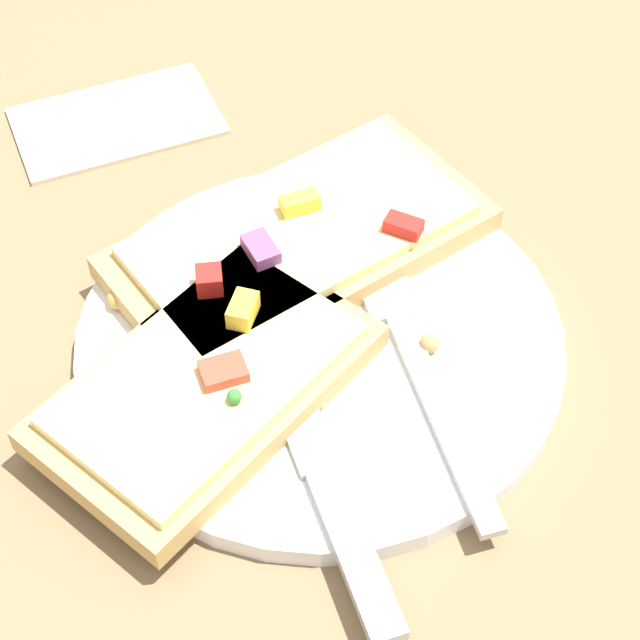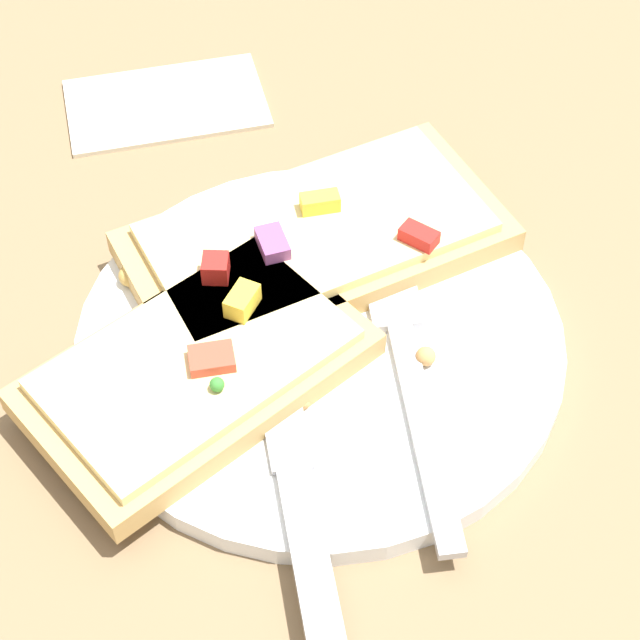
% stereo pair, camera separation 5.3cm
% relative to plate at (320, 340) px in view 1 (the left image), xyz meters
% --- Properties ---
extents(ground_plane, '(4.00, 4.00, 0.00)m').
position_rel_plate_xyz_m(ground_plane, '(0.00, 0.00, -0.01)').
color(ground_plane, '#7F6647').
extents(plate, '(0.25, 0.25, 0.01)m').
position_rel_plate_xyz_m(plate, '(0.00, 0.00, 0.00)').
color(plate, white).
rests_on(plate, ground).
extents(fork, '(0.04, 0.21, 0.01)m').
position_rel_plate_xyz_m(fork, '(0.04, -0.02, 0.01)').
color(fork, '#B7B7BC').
rests_on(fork, plate).
extents(knife, '(0.03, 0.23, 0.01)m').
position_rel_plate_xyz_m(knife, '(-0.03, -0.07, 0.01)').
color(knife, '#B7B7BC').
rests_on(knife, plate).
extents(pizza_slice_main, '(0.22, 0.15, 0.03)m').
position_rel_plate_xyz_m(pizza_slice_main, '(0.01, 0.06, 0.02)').
color(pizza_slice_main, tan).
rests_on(pizza_slice_main, plate).
extents(pizza_slice_corner, '(0.19, 0.16, 0.03)m').
position_rel_plate_xyz_m(pizza_slice_corner, '(-0.06, -0.02, 0.02)').
color(pizza_slice_corner, tan).
rests_on(pizza_slice_corner, plate).
extents(crumb_scatter, '(0.15, 0.11, 0.01)m').
position_rel_plate_xyz_m(crumb_scatter, '(-0.03, 0.02, 0.01)').
color(crumb_scatter, tan).
rests_on(crumb_scatter, plate).
extents(napkin, '(0.12, 0.07, 0.01)m').
position_rel_plate_xyz_m(napkin, '(-0.05, 0.21, -0.00)').
color(napkin, beige).
rests_on(napkin, ground).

